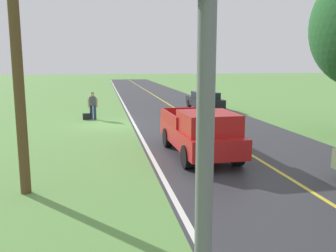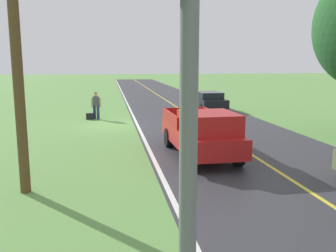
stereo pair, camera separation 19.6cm
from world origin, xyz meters
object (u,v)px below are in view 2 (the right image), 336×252
at_px(hitchhiker_walking, 96,104).
at_px(sedan_near_oncoming, 208,100).
at_px(suitcase_carried, 90,116).
at_px(utility_pole_roadside, 17,59).
at_px(pickup_truck_passing, 202,132).
at_px(traffic_light_mast, 171,60).

bearing_deg(hitchhiker_walking, sedan_near_oncoming, -159.09).
distance_m(suitcase_carried, utility_pole_roadside, 13.63).
xyz_separation_m(pickup_truck_passing, utility_pole_roadside, (5.79, 2.96, 2.68)).
bearing_deg(hitchhiker_walking, pickup_truck_passing, 112.53).
relative_size(hitchhiker_walking, utility_pole_roadside, 0.24).
height_order(hitchhiker_walking, pickup_truck_passing, pickup_truck_passing).
height_order(pickup_truck_passing, sedan_near_oncoming, pickup_truck_passing).
relative_size(sedan_near_oncoming, utility_pole_roadside, 0.61).
relative_size(pickup_truck_passing, utility_pole_roadside, 0.75).
height_order(traffic_light_mast, utility_pole_roadside, utility_pole_roadside).
bearing_deg(hitchhiker_walking, suitcase_carried, 13.39).
height_order(pickup_truck_passing, utility_pole_roadside, utility_pole_roadside).
bearing_deg(utility_pole_roadside, pickup_truck_passing, -152.89).
distance_m(pickup_truck_passing, sedan_near_oncoming, 14.02).
distance_m(hitchhiker_walking, pickup_truck_passing, 11.13).
bearing_deg(sedan_near_oncoming, traffic_light_mast, 73.63).
relative_size(traffic_light_mast, utility_pole_roadside, 0.71).
bearing_deg(sedan_near_oncoming, utility_pole_roadside, 59.19).
height_order(hitchhiker_walking, sedan_near_oncoming, hitchhiker_walking).
xyz_separation_m(traffic_light_mast, sedan_near_oncoming, (-6.91, -23.51, -2.80)).
distance_m(sedan_near_oncoming, utility_pole_roadside, 19.31).
bearing_deg(traffic_light_mast, pickup_truck_passing, -106.12).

